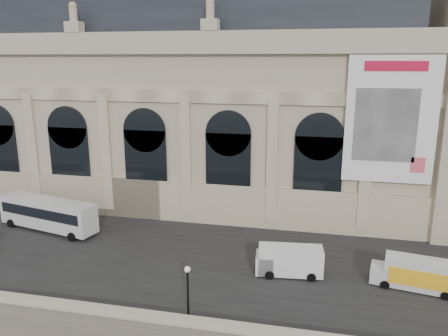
# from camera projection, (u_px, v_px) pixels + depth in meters

# --- Properties ---
(quay) EXTENTS (160.00, 70.00, 6.00)m
(quay) POSITION_uv_depth(u_px,v_px,m) (207.00, 209.00, 65.89)
(quay) COLOR gray
(quay) RESTS_ON ground
(street) EXTENTS (160.00, 24.00, 0.06)m
(street) POSITION_uv_depth(u_px,v_px,m) (156.00, 248.00, 45.26)
(street) COLOR #2D2D2D
(street) RESTS_ON quay
(parapet) EXTENTS (160.00, 1.40, 1.21)m
(parapet) POSITION_uv_depth(u_px,v_px,m) (90.00, 315.00, 32.42)
(parapet) COLOR gray
(parapet) RESTS_ON quay
(museum) EXTENTS (69.00, 18.70, 29.10)m
(museum) POSITION_uv_depth(u_px,v_px,m) (156.00, 100.00, 59.14)
(museum) COLOR #BCAF90
(museum) RESTS_ON quay
(bus_left) EXTENTS (12.71, 5.26, 3.67)m
(bus_left) POSITION_uv_depth(u_px,v_px,m) (48.00, 213.00, 49.49)
(bus_left) COLOR silver
(bus_left) RESTS_ON quay
(van_c) EXTENTS (6.17, 2.96, 2.65)m
(van_c) POSITION_uv_depth(u_px,v_px,m) (286.00, 261.00, 39.45)
(van_c) COLOR white
(van_c) RESTS_ON quay
(box_truck) EXTENTS (6.96, 3.33, 2.70)m
(box_truck) POSITION_uv_depth(u_px,v_px,m) (414.00, 274.00, 37.06)
(box_truck) COLOR silver
(box_truck) RESTS_ON quay
(lamp_right) EXTENTS (0.46, 0.46, 4.48)m
(lamp_right) POSITION_uv_depth(u_px,v_px,m) (188.00, 294.00, 32.16)
(lamp_right) COLOR black
(lamp_right) RESTS_ON quay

